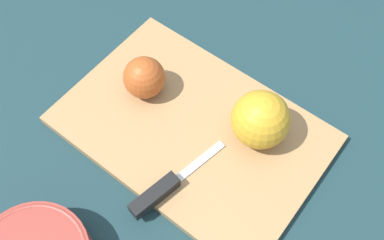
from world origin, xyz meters
TOP-DOWN VIEW (x-y plane):
  - ground_plane at (0.00, 0.00)m, footprint 4.00×4.00m
  - cutting_board at (0.00, 0.00)m, footprint 0.40×0.28m
  - apple_half_left at (-0.10, 0.01)m, footprint 0.07×0.07m
  - apple_half_right at (0.09, 0.05)m, footprint 0.09×0.09m
  - knife at (0.03, -0.12)m, footprint 0.05×0.17m
  - apple_slice at (0.06, 0.09)m, footprint 0.06×0.06m

SIDE VIEW (x-z plane):
  - ground_plane at x=0.00m, z-range 0.00..0.00m
  - cutting_board at x=0.00m, z-range 0.00..0.01m
  - apple_slice at x=0.06m, z-range 0.01..0.02m
  - knife at x=0.03m, z-range 0.01..0.03m
  - apple_half_left at x=-0.10m, z-range 0.01..0.08m
  - apple_half_right at x=0.09m, z-range 0.01..0.10m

